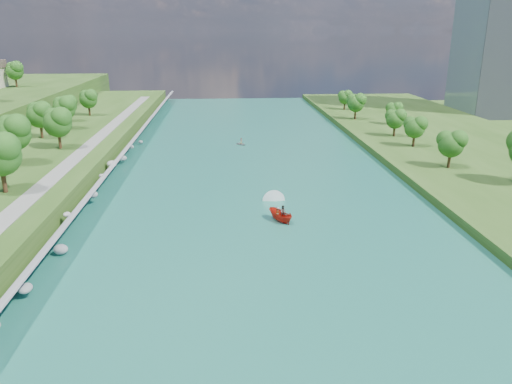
{
  "coord_description": "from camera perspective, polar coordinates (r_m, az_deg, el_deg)",
  "views": [
    {
      "loc": [
        -4.99,
        -62.61,
        26.02
      ],
      "look_at": [
        -0.13,
        9.87,
        2.5
      ],
      "focal_mm": 35.0,
      "sensor_mm": 36.0,
      "label": 1
    }
  ],
  "objects": [
    {
      "name": "trees_east",
      "position": [
        96.47,
        24.75,
        4.5
      ],
      "size": [
        17.84,
        143.55,
        11.94
      ],
      "color": "#294D14",
      "rests_on": "berm_east"
    },
    {
      "name": "motorboat",
      "position": [
        72.32,
        2.68,
        -2.41
      ],
      "size": [
        3.91,
        19.2,
        2.16
      ],
      "rotation": [
        0.0,
        0.0,
        3.7
      ],
      "color": "red",
      "rests_on": "river_water"
    },
    {
      "name": "raft",
      "position": [
        119.48,
        -1.7,
        5.58
      ],
      "size": [
        3.18,
        3.26,
        1.58
      ],
      "rotation": [
        0.0,
        0.0,
        0.71
      ],
      "color": "#999DA2",
      "rests_on": "river_water"
    },
    {
      "name": "river_water",
      "position": [
        86.74,
        -0.37,
        0.52
      ],
      "size": [
        55.0,
        240.0,
        0.1
      ],
      "primitive_type": "cube",
      "color": "#185D4D",
      "rests_on": "ground"
    },
    {
      "name": "office_tower",
      "position": [
        180.31,
        26.49,
        17.44
      ],
      "size": [
        22.0,
        22.0,
        60.0
      ],
      "primitive_type": "cube",
      "color": "gray",
      "rests_on": "ground"
    },
    {
      "name": "riverside_path",
      "position": [
        89.92,
        -21.53,
        2.2
      ],
      "size": [
        3.0,
        200.0,
        0.1
      ],
      "primitive_type": "cube",
      "color": "gray",
      "rests_on": "berm_west"
    },
    {
      "name": "ground",
      "position": [
        67.98,
        0.66,
        -4.56
      ],
      "size": [
        260.0,
        260.0,
        0.0
      ],
      "primitive_type": "plane",
      "color": "#2D5119",
      "rests_on": "ground"
    },
    {
      "name": "riprap_bank",
      "position": [
        87.93,
        -17.4,
        1.1
      ],
      "size": [
        3.57,
        236.0,
        4.05
      ],
      "color": "slate",
      "rests_on": "ground"
    }
  ]
}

